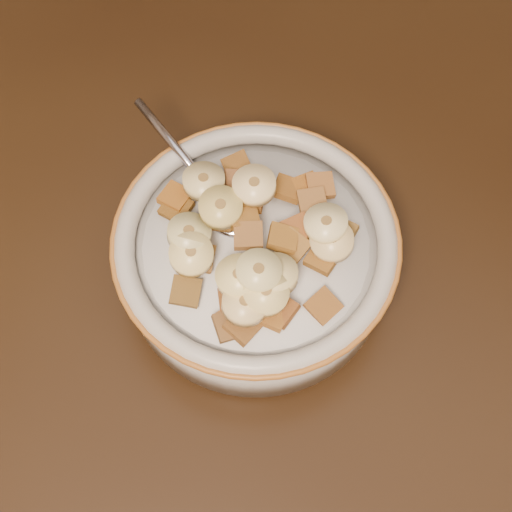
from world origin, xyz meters
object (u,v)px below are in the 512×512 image
at_px(cereal_bowl, 256,260).
at_px(chair, 512,16).
at_px(table, 371,345).
at_px(spoon, 229,212).

bearing_deg(cereal_bowl, chair, 83.12).
bearing_deg(table, spoon, 169.89).
relative_size(chair, cereal_bowl, 4.82).
bearing_deg(chair, table, -90.91).
distance_m(table, chair, 0.72).
height_order(table, cereal_bowl, cereal_bowl).
relative_size(table, chair, 1.46).
height_order(table, chair, chair).
height_order(chair, cereal_bowl, chair).
bearing_deg(spoon, chair, -165.90).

